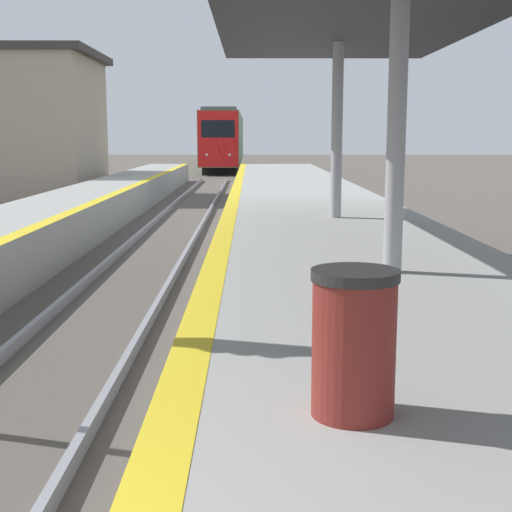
# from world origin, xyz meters

# --- Properties ---
(train) EXTENTS (2.65, 22.31, 4.41)m
(train) POSITION_xyz_m (0.00, 55.70, 2.24)
(train) COLOR black
(train) RESTS_ON ground
(trash_bin) EXTENTS (0.49, 0.49, 0.83)m
(trash_bin) POSITION_xyz_m (2.66, 2.71, 1.39)
(trash_bin) COLOR maroon
(trash_bin) RESTS_ON platform_right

